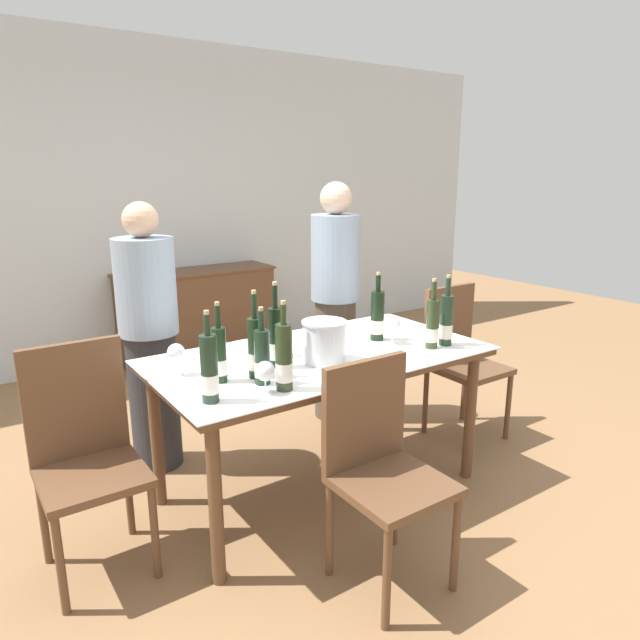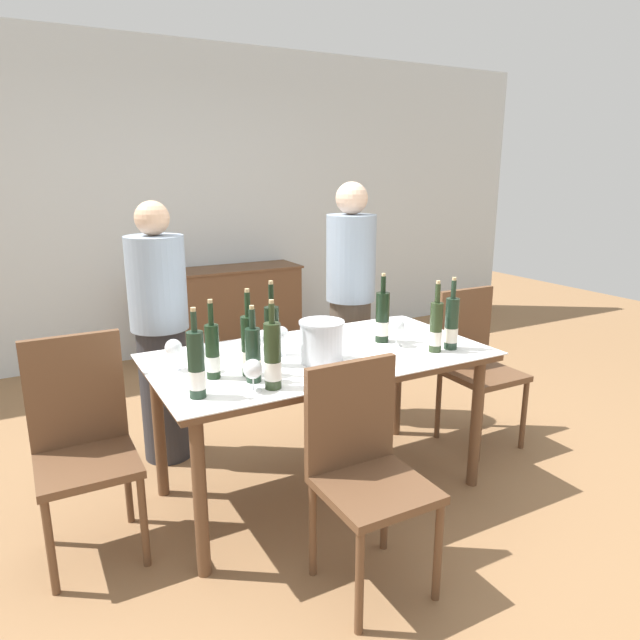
{
  "view_description": "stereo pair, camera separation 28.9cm",
  "coord_description": "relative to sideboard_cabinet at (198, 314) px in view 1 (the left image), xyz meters",
  "views": [
    {
      "loc": [
        -1.58,
        -2.3,
        1.69
      ],
      "look_at": [
        0.0,
        0.0,
        0.96
      ],
      "focal_mm": 32.0,
      "sensor_mm": 36.0,
      "label": 1
    },
    {
      "loc": [
        -1.33,
        -2.46,
        1.69
      ],
      "look_at": [
        0.0,
        0.0,
        0.96
      ],
      "focal_mm": 32.0,
      "sensor_mm": 36.0,
      "label": 2
    }
  ],
  "objects": [
    {
      "name": "wine_bottle_1",
      "position": [
        -0.96,
        -2.62,
        0.49
      ],
      "size": [
        0.06,
        0.06,
        0.37
      ],
      "color": "black",
      "rests_on": "dining_table"
    },
    {
      "name": "wine_glass_3",
      "position": [
        0.05,
        -2.62,
        0.47
      ],
      "size": [
        0.09,
        0.09,
        0.15
      ],
      "color": "white",
      "rests_on": "dining_table"
    },
    {
      "name": "wine_bottle_6",
      "position": [
        -0.8,
        -2.66,
        0.5
      ],
      "size": [
        0.07,
        0.07,
        0.41
      ],
      "color": "black",
      "rests_on": "dining_table"
    },
    {
      "name": "person_host",
      "position": [
        -1.0,
        -1.76,
        0.35
      ],
      "size": [
        0.33,
        0.33,
        1.54
      ],
      "color": "#2D2D33",
      "rests_on": "ground_plane"
    },
    {
      "name": "chair_near_front",
      "position": [
        -0.54,
        -3.22,
        0.13
      ],
      "size": [
        0.42,
        0.42,
        0.94
      ],
      "color": "brown",
      "rests_on": "ground_plane"
    },
    {
      "name": "wine_bottle_2",
      "position": [
        -0.78,
        -2.86,
        0.5
      ],
      "size": [
        0.07,
        0.07,
        0.39
      ],
      "color": "#28381E",
      "rests_on": "dining_table"
    },
    {
      "name": "chair_right_end",
      "position": [
        0.79,
        -2.45,
        0.14
      ],
      "size": [
        0.42,
        0.42,
        0.97
      ],
      "color": "brown",
      "rests_on": "ground_plane"
    },
    {
      "name": "wine_bottle_7",
      "position": [
        -0.82,
        -2.75,
        0.49
      ],
      "size": [
        0.07,
        0.07,
        0.35
      ],
      "color": "#1E3323",
      "rests_on": "dining_table"
    },
    {
      "name": "wine_glass_0",
      "position": [
        -0.87,
        -2.86,
        0.46
      ],
      "size": [
        0.09,
        0.09,
        0.14
      ],
      "color": "white",
      "rests_on": "dining_table"
    },
    {
      "name": "wine_bottle_0",
      "position": [
        0.03,
        -2.51,
        0.5
      ],
      "size": [
        0.08,
        0.08,
        0.38
      ],
      "color": "black",
      "rests_on": "dining_table"
    },
    {
      "name": "wine_bottle_3",
      "position": [
        0.17,
        -2.79,
        0.5
      ],
      "size": [
        0.07,
        0.07,
        0.38
      ],
      "color": "#28381E",
      "rests_on": "dining_table"
    },
    {
      "name": "wine_glass_5",
      "position": [
        -1.09,
        -2.43,
        0.47
      ],
      "size": [
        0.08,
        0.08,
        0.15
      ],
      "color": "white",
      "rests_on": "dining_table"
    },
    {
      "name": "ground_plane",
      "position": [
        -0.37,
        -2.54,
        -0.41
      ],
      "size": [
        12.0,
        12.0,
        0.0
      ],
      "primitive_type": "plane",
      "color": "olive"
    },
    {
      "name": "chair_left_end",
      "position": [
        -1.53,
        -2.45,
        0.15
      ],
      "size": [
        0.42,
        0.42,
        0.99
      ],
      "color": "brown",
      "rests_on": "ground_plane"
    },
    {
      "name": "wine_bottle_8",
      "position": [
        0.28,
        -2.79,
        0.5
      ],
      "size": [
        0.07,
        0.07,
        0.38
      ],
      "color": "#1E3323",
      "rests_on": "dining_table"
    },
    {
      "name": "ice_bucket",
      "position": [
        -0.42,
        -2.66,
        0.48
      ],
      "size": [
        0.22,
        0.22,
        0.21
      ],
      "color": "silver",
      "rests_on": "dining_table"
    },
    {
      "name": "wine_glass_2",
      "position": [
        -0.55,
        -2.46,
        0.48
      ],
      "size": [
        0.08,
        0.08,
        0.15
      ],
      "color": "white",
      "rests_on": "dining_table"
    },
    {
      "name": "wine_glass_1",
      "position": [
        -0.98,
        -2.51,
        0.46
      ],
      "size": [
        0.08,
        0.08,
        0.14
      ],
      "color": "white",
      "rests_on": "dining_table"
    },
    {
      "name": "dining_table",
      "position": [
        -0.37,
        -2.54,
        0.29
      ],
      "size": [
        1.72,
        0.91,
        0.78
      ],
      "color": "brown",
      "rests_on": "ground_plane"
    },
    {
      "name": "wine_bottle_5",
      "position": [
        -0.66,
        -2.59,
        0.51
      ],
      "size": [
        0.07,
        0.07,
        0.42
      ],
      "color": "black",
      "rests_on": "dining_table"
    },
    {
      "name": "back_wall",
      "position": [
        -0.37,
        0.29,
        0.99
      ],
      "size": [
        8.0,
        0.1,
        2.8
      ],
      "color": "silver",
      "rests_on": "ground_plane"
    },
    {
      "name": "wine_bottle_4",
      "position": [
        -1.09,
        -2.81,
        0.5
      ],
      "size": [
        0.07,
        0.07,
        0.38
      ],
      "color": "#1E3323",
      "rests_on": "dining_table"
    },
    {
      "name": "person_guest_left",
      "position": [
        0.28,
        -1.78,
        0.41
      ],
      "size": [
        0.33,
        0.33,
        1.63
      ],
      "color": "#51473D",
      "rests_on": "ground_plane"
    },
    {
      "name": "sideboard_cabinet",
      "position": [
        0.0,
        0.0,
        0.0
      ],
      "size": [
        1.42,
        0.46,
        0.82
      ],
      "color": "brown",
      "rests_on": "ground_plane"
    },
    {
      "name": "wine_glass_4",
      "position": [
        -0.64,
        -2.43,
        0.46
      ],
      "size": [
        0.08,
        0.08,
        0.14
      ],
      "color": "white",
      "rests_on": "dining_table"
    }
  ]
}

